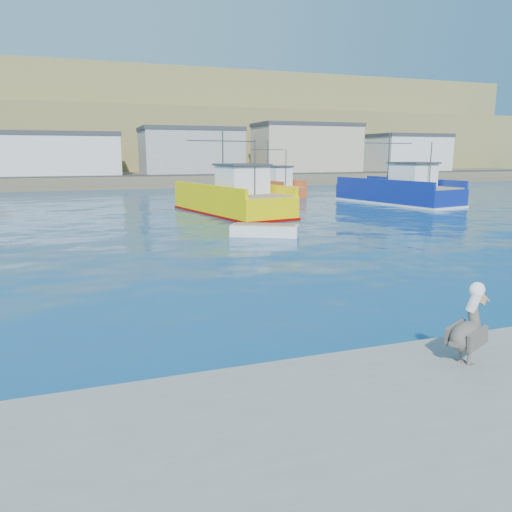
{
  "coord_description": "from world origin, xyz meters",
  "views": [
    {
      "loc": [
        -6.87,
        -11.77,
        4.6
      ],
      "look_at": [
        -1.41,
        3.71,
        1.24
      ],
      "focal_mm": 35.0,
      "sensor_mm": 36.0,
      "label": 1
    }
  ],
  "objects_px": {
    "boat_orange": "(273,187)",
    "pelican": "(469,329)",
    "trawler_yellow_b": "(232,199)",
    "skiff_far": "(353,192)",
    "skiff_mid": "(265,231)",
    "trawler_blue": "(399,192)"
  },
  "relations": [
    {
      "from": "trawler_yellow_b",
      "to": "pelican",
      "type": "bearing_deg",
      "value": -97.92
    },
    {
      "from": "boat_orange",
      "to": "pelican",
      "type": "xyz_separation_m",
      "value": [
        -13.44,
        -44.93,
        0.16
      ]
    },
    {
      "from": "boat_orange",
      "to": "skiff_mid",
      "type": "relative_size",
      "value": 2.25
    },
    {
      "from": "trawler_yellow_b",
      "to": "boat_orange",
      "type": "distance_m",
      "value": 17.43
    },
    {
      "from": "skiff_mid",
      "to": "boat_orange",
      "type": "bearing_deg",
      "value": 67.59
    },
    {
      "from": "skiff_mid",
      "to": "pelican",
      "type": "height_order",
      "value": "pelican"
    },
    {
      "from": "skiff_far",
      "to": "pelican",
      "type": "distance_m",
      "value": 50.49
    },
    {
      "from": "skiff_mid",
      "to": "pelican",
      "type": "xyz_separation_m",
      "value": [
        -2.77,
        -19.04,
        0.93
      ]
    },
    {
      "from": "skiff_far",
      "to": "pelican",
      "type": "xyz_separation_m",
      "value": [
        -23.51,
        -44.67,
        0.93
      ]
    },
    {
      "from": "boat_orange",
      "to": "pelican",
      "type": "bearing_deg",
      "value": -106.66
    },
    {
      "from": "boat_orange",
      "to": "skiff_far",
      "type": "distance_m",
      "value": 10.1
    },
    {
      "from": "skiff_mid",
      "to": "skiff_far",
      "type": "distance_m",
      "value": 32.97
    },
    {
      "from": "skiff_far",
      "to": "trawler_blue",
      "type": "bearing_deg",
      "value": -99.55
    },
    {
      "from": "skiff_mid",
      "to": "trawler_yellow_b",
      "type": "bearing_deg",
      "value": 82.69
    },
    {
      "from": "trawler_yellow_b",
      "to": "pelican",
      "type": "relative_size",
      "value": 8.2
    },
    {
      "from": "trawler_yellow_b",
      "to": "skiff_far",
      "type": "relative_size",
      "value": 3.65
    },
    {
      "from": "trawler_blue",
      "to": "skiff_mid",
      "type": "xyz_separation_m",
      "value": [
        -18.76,
        -13.85,
        -0.85
      ]
    },
    {
      "from": "trawler_blue",
      "to": "skiff_mid",
      "type": "bearing_deg",
      "value": -143.56
    },
    {
      "from": "trawler_blue",
      "to": "pelican",
      "type": "distance_m",
      "value": 39.3
    },
    {
      "from": "trawler_blue",
      "to": "skiff_mid",
      "type": "distance_m",
      "value": 23.33
    },
    {
      "from": "trawler_blue",
      "to": "pelican",
      "type": "xyz_separation_m",
      "value": [
        -21.53,
        -32.88,
        0.08
      ]
    },
    {
      "from": "skiff_mid",
      "to": "skiff_far",
      "type": "xyz_separation_m",
      "value": [
        20.74,
        25.64,
        0.0
      ]
    }
  ]
}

